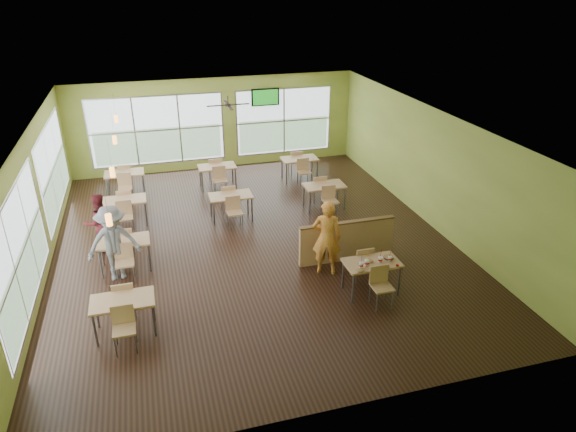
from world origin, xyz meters
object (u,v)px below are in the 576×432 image
(half_wall_divider, at_px, (347,241))
(food_basket, at_px, (389,258))
(man_plaid, at_px, (327,238))
(main_table, at_px, (372,267))

(half_wall_divider, height_order, food_basket, half_wall_divider)
(food_basket, bearing_deg, man_plaid, 137.02)
(main_table, xyz_separation_m, half_wall_divider, (0.00, 1.45, -0.11))
(food_basket, bearing_deg, half_wall_divider, 105.79)
(main_table, relative_size, man_plaid, 0.83)
(main_table, bearing_deg, food_basket, 4.02)
(half_wall_divider, distance_m, food_basket, 1.50)
(half_wall_divider, bearing_deg, food_basket, -74.21)
(man_plaid, distance_m, food_basket, 1.48)
(main_table, relative_size, half_wall_divider, 0.63)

